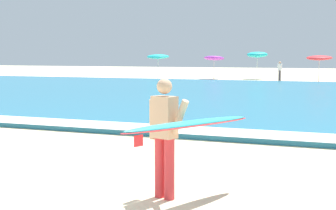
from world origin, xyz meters
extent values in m
plane|color=beige|center=(0.00, 0.00, 0.00)|extent=(160.00, 160.00, 0.00)
cube|color=teal|center=(0.00, 19.51, 0.07)|extent=(120.00, 28.00, 0.14)
cube|color=white|center=(0.00, 6.11, 0.15)|extent=(120.00, 1.41, 0.01)
cylinder|color=red|center=(2.31, 0.39, 0.44)|extent=(0.15, 0.15, 0.88)
cylinder|color=red|center=(2.49, 0.32, 0.44)|extent=(0.15, 0.15, 0.88)
cube|color=tan|center=(2.40, 0.36, 1.18)|extent=(0.39, 0.32, 0.60)
sphere|color=tan|center=(2.40, 0.36, 1.62)|extent=(0.22, 0.22, 0.22)
cylinder|color=tan|center=(2.18, 0.43, 1.13)|extent=(0.10, 0.10, 0.58)
cylinder|color=tan|center=(2.66, 0.28, 1.20)|extent=(0.33, 0.20, 0.51)
ellipsoid|color=#33BCD6|center=(2.87, 0.19, 1.13)|extent=(1.07, 2.46, 0.13)
ellipsoid|color=red|center=(2.87, 0.19, 1.11)|extent=(1.13, 2.56, 0.08)
cube|color=red|center=(2.53, -0.76, 1.01)|extent=(0.07, 0.14, 0.14)
cylinder|color=beige|center=(-13.62, 36.18, 0.95)|extent=(0.05, 0.05, 1.90)
ellipsoid|color=#19ADB2|center=(-13.62, 36.18, 1.96)|extent=(1.97, 1.98, 0.46)
cylinder|color=beige|center=(-9.00, 37.92, 0.89)|extent=(0.05, 0.05, 1.77)
ellipsoid|color=purple|center=(-9.00, 37.92, 1.82)|extent=(1.78, 1.81, 0.54)
cylinder|color=beige|center=(-5.35, 38.84, 1.03)|extent=(0.05, 0.05, 2.05)
ellipsoid|color=#19ADB2|center=(-5.35, 38.84, 2.13)|extent=(1.80, 1.81, 0.54)
cylinder|color=beige|center=(0.18, 36.32, 0.91)|extent=(0.05, 0.05, 1.81)
ellipsoid|color=red|center=(0.18, 36.32, 1.87)|extent=(1.99, 2.01, 0.49)
cylinder|color=#383842|center=(-2.95, 36.57, 0.42)|extent=(0.20, 0.20, 0.84)
cube|color=white|center=(-2.95, 36.57, 1.11)|extent=(0.32, 0.20, 0.54)
sphere|color=tan|center=(-2.95, 36.57, 1.48)|extent=(0.20, 0.20, 0.20)
camera|label=1|loc=(5.34, -6.49, 2.06)|focal=56.32mm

